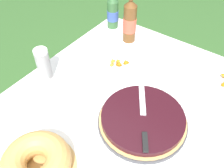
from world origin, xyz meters
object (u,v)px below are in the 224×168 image
(cider_bottle_green, at_px, (113,12))
(cider_bottle_amber, at_px, (130,21))
(bundt_cake, at_px, (36,163))
(berry_tart, at_px, (143,120))
(cup_stack, at_px, (44,64))
(snack_plate_right, at_px, (118,64))
(serving_knife, at_px, (144,120))

(cider_bottle_green, xyz_separation_m, cider_bottle_amber, (-0.07, -0.18, 0.02))
(bundt_cake, bearing_deg, berry_tart, -26.65)
(berry_tart, distance_m, cider_bottle_green, 0.83)
(bundt_cake, xyz_separation_m, cup_stack, (0.39, 0.36, 0.04))
(cup_stack, bearing_deg, cider_bottle_green, 0.82)
(bundt_cake, height_order, cider_bottle_green, cider_bottle_green)
(cup_stack, bearing_deg, snack_plate_right, -39.98)
(berry_tart, xyz_separation_m, cider_bottle_green, (0.59, 0.59, 0.08))
(berry_tart, bearing_deg, cup_stack, 94.20)
(cider_bottle_green, bearing_deg, cider_bottle_amber, -111.13)
(cider_bottle_green, bearing_deg, snack_plate_right, -139.69)
(berry_tart, relative_size, cider_bottle_green, 1.35)
(serving_knife, bearing_deg, bundt_cake, 116.54)
(cider_bottle_green, xyz_separation_m, snack_plate_right, (-0.32, -0.27, -0.10))
(berry_tart, relative_size, bundt_cake, 1.36)
(serving_knife, bearing_deg, berry_tart, -0.00)
(cider_bottle_amber, bearing_deg, serving_knife, -141.68)
(cup_stack, relative_size, cider_bottle_green, 0.63)
(berry_tart, relative_size, snack_plate_right, 1.97)
(bundt_cake, height_order, snack_plate_right, bundt_cake)
(berry_tart, distance_m, cider_bottle_amber, 0.67)
(snack_plate_right, bearing_deg, berry_tart, -129.97)
(serving_knife, relative_size, cider_bottle_green, 1.08)
(bundt_cake, bearing_deg, cider_bottle_green, 20.16)
(berry_tart, relative_size, serving_knife, 1.25)
(cider_bottle_green, height_order, cider_bottle_amber, cider_bottle_amber)
(berry_tart, bearing_deg, serving_knife, -146.31)
(cider_bottle_amber, height_order, snack_plate_right, cider_bottle_amber)
(berry_tart, height_order, cider_bottle_green, cider_bottle_green)
(serving_knife, bearing_deg, cider_bottle_amber, 4.64)
(berry_tart, height_order, serving_knife, serving_knife)
(cider_bottle_green, relative_size, snack_plate_right, 1.46)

